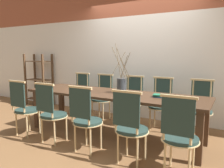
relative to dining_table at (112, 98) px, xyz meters
The scene contains 16 objects.
ground_plane 0.66m from the dining_table, ahead, with size 16.00×16.00×0.00m, color brown.
wall_rear 1.58m from the dining_table, 90.00° to the left, with size 12.00×0.06×3.20m.
dining_table is the anchor object (origin of this frame).
chair_near_leftend 1.49m from the dining_table, 150.15° to the right, with size 0.43×0.43×0.97m.
chair_near_left 1.01m from the dining_table, 132.28° to the right, with size 0.43×0.43×0.97m.
chair_near_center 0.75m from the dining_table, 90.69° to the right, with size 0.43×0.43×0.97m.
chair_near_right 1.02m from the dining_table, 47.21° to the right, with size 0.43×0.43×0.97m.
chair_near_rightend 1.49m from the dining_table, 29.86° to the right, with size 0.43×0.43×0.97m.
chair_far_leftend 1.48m from the dining_table, 149.81° to the left, with size 0.43×0.43×0.97m.
chair_far_left 1.00m from the dining_table, 131.69° to the left, with size 0.43×0.43×0.97m.
chair_far_center 0.76m from the dining_table, 87.08° to the left, with size 0.43×0.43×0.97m.
chair_far_right 0.98m from the dining_table, 50.09° to the left, with size 0.43×0.43×0.97m.
chair_far_rightend 1.51m from the dining_table, 29.57° to the left, with size 0.43×0.43×0.97m.
vase_centerpiece 0.27m from the dining_table, 26.87° to the left, with size 0.35×0.35×0.82m.
book_stack 0.84m from the dining_table, ahead, with size 0.26×0.19×0.04m.
shelving_rack 3.04m from the dining_table, 160.57° to the left, with size 0.73×0.38×1.39m.
Camera 1 is at (1.78, -3.15, 1.40)m, focal length 35.00 mm.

